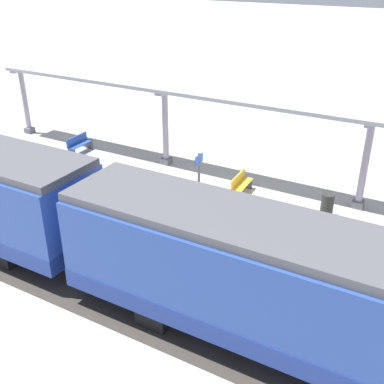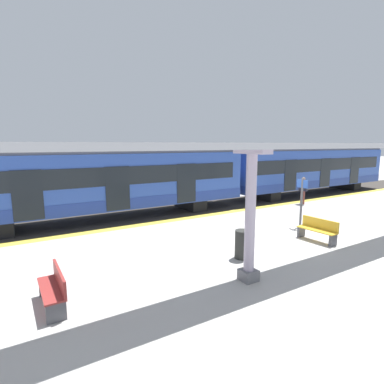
% 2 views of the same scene
% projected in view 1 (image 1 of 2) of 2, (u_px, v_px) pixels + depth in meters
% --- Properties ---
extents(ground_plane, '(176.00, 176.00, 0.00)m').
position_uv_depth(ground_plane, '(220.00, 216.00, 18.19)').
color(ground_plane, '#ADAAA5').
extents(tactile_edge_strip, '(0.53, 35.06, 0.01)m').
position_uv_depth(tactile_edge_strip, '(172.00, 262.00, 15.45)').
color(tactile_edge_strip, yellow).
rests_on(tactile_edge_strip, ground).
extents(trackbed, '(3.20, 47.06, 0.01)m').
position_uv_depth(trackbed, '(139.00, 294.00, 14.00)').
color(trackbed, '#38332D').
rests_on(trackbed, ground).
extents(train_near_carriage, '(2.65, 14.40, 3.48)m').
position_uv_depth(train_near_carriage, '(343.00, 308.00, 10.68)').
color(train_near_carriage, '#28479B').
rests_on(train_near_carriage, ground).
extents(canopy_pillar_second, '(1.10, 0.44, 3.55)m').
position_uv_depth(canopy_pillar_second, '(365.00, 165.00, 18.04)').
color(canopy_pillar_second, slate).
rests_on(canopy_pillar_second, ground).
extents(canopy_pillar_third, '(1.10, 0.44, 3.55)m').
position_uv_depth(canopy_pillar_third, '(165.00, 128.00, 22.00)').
color(canopy_pillar_third, slate).
rests_on(canopy_pillar_third, ground).
extents(canopy_pillar_fourth, '(1.10, 0.44, 3.55)m').
position_uv_depth(canopy_pillar_fourth, '(25.00, 101.00, 26.02)').
color(canopy_pillar_fourth, slate).
rests_on(canopy_pillar_fourth, ground).
extents(canopy_beam, '(1.20, 28.39, 0.16)m').
position_uv_depth(canopy_beam, '(262.00, 103.00, 19.12)').
color(canopy_beam, '#A8AAB2').
rests_on(canopy_beam, canopy_pillar_nearest).
extents(bench_near_end, '(1.52, 0.53, 0.86)m').
position_uv_depth(bench_near_end, '(241.00, 184.00, 19.72)').
color(bench_near_end, gold).
rests_on(bench_near_end, ground).
extents(bench_far_end, '(1.52, 0.49, 0.86)m').
position_uv_depth(bench_far_end, '(79.00, 144.00, 23.94)').
color(bench_far_end, '#294CA1').
rests_on(bench_far_end, ground).
extents(trash_bin, '(0.48, 0.48, 0.93)m').
position_uv_depth(trash_bin, '(327.00, 205.00, 18.00)').
color(trash_bin, '#292A27').
rests_on(trash_bin, ground).
extents(platform_info_sign, '(0.56, 0.10, 2.20)m').
position_uv_depth(platform_info_sign, '(199.00, 174.00, 18.50)').
color(platform_info_sign, '#4C4C51').
rests_on(platform_info_sign, ground).
extents(passenger_waiting_near_edge, '(0.52, 0.34, 1.67)m').
position_uv_depth(passenger_waiting_near_edge, '(55.00, 189.00, 17.90)').
color(passenger_waiting_near_edge, brown).
rests_on(passenger_waiting_near_edge, ground).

